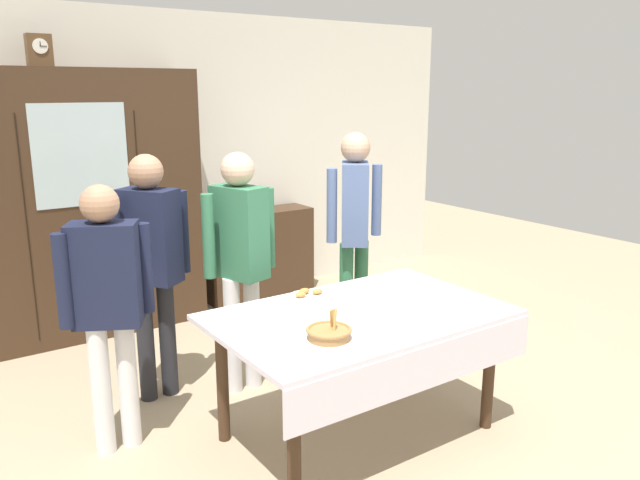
{
  "coord_description": "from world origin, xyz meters",
  "views": [
    {
      "loc": [
        -2.12,
        -2.89,
        2.03
      ],
      "look_at": [
        0.0,
        0.2,
        1.12
      ],
      "focal_mm": 35.24,
      "sensor_mm": 36.0,
      "label": 1
    }
  ],
  "objects_px": {
    "person_beside_shelf": "(240,249)",
    "tea_cup_mid_left": "(399,287)",
    "person_behind_table_left": "(151,254)",
    "person_by_cabinet": "(355,218)",
    "tea_cup_back_edge": "(304,307)",
    "spoon_far_right": "(388,304)",
    "tea_cup_front_edge": "(269,309)",
    "person_near_right_end": "(107,295)",
    "book_stack": "(258,208)",
    "tea_cup_near_left": "(367,323)",
    "wall_cabinet": "(79,207)",
    "bread_basket": "(329,333)",
    "spoon_front_edge": "(353,302)",
    "bookshelf_low": "(259,254)",
    "pastry_plate": "(309,296)",
    "tea_cup_near_right": "(453,307)",
    "mantel_clock": "(39,50)"
  },
  "relations": [
    {
      "from": "person_by_cabinet",
      "to": "tea_cup_front_edge",
      "type": "bearing_deg",
      "value": -146.27
    },
    {
      "from": "tea_cup_back_edge",
      "to": "person_beside_shelf",
      "type": "height_order",
      "value": "person_beside_shelf"
    },
    {
      "from": "bookshelf_low",
      "to": "spoon_front_edge",
      "type": "distance_m",
      "value": 2.58
    },
    {
      "from": "tea_cup_mid_left",
      "to": "spoon_front_edge",
      "type": "height_order",
      "value": "tea_cup_mid_left"
    },
    {
      "from": "person_beside_shelf",
      "to": "tea_cup_mid_left",
      "type": "bearing_deg",
      "value": -45.43
    },
    {
      "from": "tea_cup_front_edge",
      "to": "person_near_right_end",
      "type": "distance_m",
      "value": 0.89
    },
    {
      "from": "spoon_far_right",
      "to": "spoon_front_edge",
      "type": "bearing_deg",
      "value": 139.22
    },
    {
      "from": "tea_cup_near_left",
      "to": "person_behind_table_left",
      "type": "distance_m",
      "value": 1.53
    },
    {
      "from": "book_stack",
      "to": "tea_cup_back_edge",
      "type": "distance_m",
      "value": 2.63
    },
    {
      "from": "person_behind_table_left",
      "to": "person_near_right_end",
      "type": "xyz_separation_m",
      "value": [
        -0.42,
        -0.48,
        -0.07
      ]
    },
    {
      "from": "bread_basket",
      "to": "person_behind_table_left",
      "type": "relative_size",
      "value": 0.15
    },
    {
      "from": "tea_cup_mid_left",
      "to": "tea_cup_back_edge",
      "type": "bearing_deg",
      "value": 177.74
    },
    {
      "from": "wall_cabinet",
      "to": "person_behind_table_left",
      "type": "bearing_deg",
      "value": -86.51
    },
    {
      "from": "mantel_clock",
      "to": "tea_cup_near_left",
      "type": "relative_size",
      "value": 1.85
    },
    {
      "from": "bookshelf_low",
      "to": "tea_cup_near_right",
      "type": "distance_m",
      "value": 2.94
    },
    {
      "from": "bread_basket",
      "to": "person_beside_shelf",
      "type": "bearing_deg",
      "value": 85.94
    },
    {
      "from": "wall_cabinet",
      "to": "tea_cup_back_edge",
      "type": "height_order",
      "value": "wall_cabinet"
    },
    {
      "from": "book_stack",
      "to": "tea_cup_near_left",
      "type": "relative_size",
      "value": 1.75
    },
    {
      "from": "person_by_cabinet",
      "to": "tea_cup_near_right",
      "type": "bearing_deg",
      "value": -104.57
    },
    {
      "from": "mantel_clock",
      "to": "tea_cup_near_left",
      "type": "height_order",
      "value": "mantel_clock"
    },
    {
      "from": "tea_cup_near_left",
      "to": "person_near_right_end",
      "type": "relative_size",
      "value": 0.08
    },
    {
      "from": "book_stack",
      "to": "tea_cup_near_left",
      "type": "xyz_separation_m",
      "value": [
        -0.89,
        -2.82,
        -0.1
      ]
    },
    {
      "from": "tea_cup_front_edge",
      "to": "person_behind_table_left",
      "type": "bearing_deg",
      "value": 113.91
    },
    {
      "from": "spoon_front_edge",
      "to": "spoon_far_right",
      "type": "relative_size",
      "value": 1.0
    },
    {
      "from": "bookshelf_low",
      "to": "book_stack",
      "type": "distance_m",
      "value": 0.46
    },
    {
      "from": "tea_cup_front_edge",
      "to": "tea_cup_near_left",
      "type": "relative_size",
      "value": 1.0
    },
    {
      "from": "spoon_far_right",
      "to": "pastry_plate",
      "type": "bearing_deg",
      "value": 131.47
    },
    {
      "from": "bread_basket",
      "to": "person_beside_shelf",
      "type": "height_order",
      "value": "person_beside_shelf"
    },
    {
      "from": "wall_cabinet",
      "to": "bread_basket",
      "type": "height_order",
      "value": "wall_cabinet"
    },
    {
      "from": "bread_basket",
      "to": "spoon_far_right",
      "type": "relative_size",
      "value": 2.02
    },
    {
      "from": "person_behind_table_left",
      "to": "spoon_far_right",
      "type": "bearing_deg",
      "value": -46.96
    },
    {
      "from": "wall_cabinet",
      "to": "person_near_right_end",
      "type": "relative_size",
      "value": 1.42
    },
    {
      "from": "person_beside_shelf",
      "to": "pastry_plate",
      "type": "bearing_deg",
      "value": -69.79
    },
    {
      "from": "tea_cup_near_left",
      "to": "person_behind_table_left",
      "type": "bearing_deg",
      "value": 117.5
    },
    {
      "from": "person_by_cabinet",
      "to": "person_near_right_end",
      "type": "distance_m",
      "value": 2.12
    },
    {
      "from": "person_behind_table_left",
      "to": "person_by_cabinet",
      "type": "relative_size",
      "value": 0.96
    },
    {
      "from": "book_stack",
      "to": "person_behind_table_left",
      "type": "distance_m",
      "value": 2.17
    },
    {
      "from": "tea_cup_back_edge",
      "to": "person_beside_shelf",
      "type": "xyz_separation_m",
      "value": [
        -0.03,
        0.72,
        0.2
      ]
    },
    {
      "from": "spoon_front_edge",
      "to": "tea_cup_near_left",
      "type": "bearing_deg",
      "value": -117.11
    },
    {
      "from": "book_stack",
      "to": "tea_cup_near_left",
      "type": "height_order",
      "value": "book_stack"
    },
    {
      "from": "spoon_far_right",
      "to": "bookshelf_low",
      "type": "bearing_deg",
      "value": 78.08
    },
    {
      "from": "person_behind_table_left",
      "to": "person_by_cabinet",
      "type": "height_order",
      "value": "person_by_cabinet"
    },
    {
      "from": "tea_cup_mid_left",
      "to": "tea_cup_back_edge",
      "type": "height_order",
      "value": "same"
    },
    {
      "from": "bookshelf_low",
      "to": "person_by_cabinet",
      "type": "relative_size",
      "value": 0.64
    },
    {
      "from": "tea_cup_near_left",
      "to": "bread_basket",
      "type": "relative_size",
      "value": 0.54
    },
    {
      "from": "bookshelf_low",
      "to": "person_behind_table_left",
      "type": "height_order",
      "value": "person_behind_table_left"
    },
    {
      "from": "wall_cabinet",
      "to": "spoon_front_edge",
      "type": "xyz_separation_m",
      "value": [
        0.97,
        -2.41,
        -0.32
      ]
    },
    {
      "from": "tea_cup_near_right",
      "to": "person_near_right_end",
      "type": "relative_size",
      "value": 0.08
    },
    {
      "from": "book_stack",
      "to": "tea_cup_mid_left",
      "type": "bearing_deg",
      "value": -97.67
    },
    {
      "from": "book_stack",
      "to": "person_beside_shelf",
      "type": "xyz_separation_m",
      "value": [
        -1.07,
        -1.69,
        0.1
      ]
    }
  ]
}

